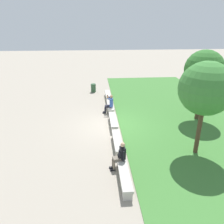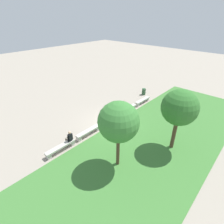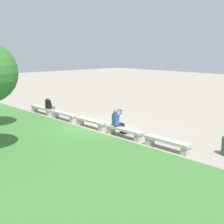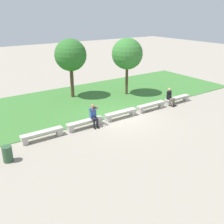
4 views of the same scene
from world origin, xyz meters
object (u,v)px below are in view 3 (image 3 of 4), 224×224
(bench_end, at_px, (42,109))
(bench_mid, at_px, (91,122))
(person_distant, at_px, (49,105))
(backpack, at_px, (49,106))
(bench_near, at_px, (124,131))
(bench_main, at_px, (167,143))
(bench_far, at_px, (64,115))
(person_photographer, at_px, (118,120))

(bench_end, bearing_deg, bench_mid, 180.00)
(person_distant, bearing_deg, backpack, 147.34)
(bench_end, relative_size, backpack, 5.25)
(bench_near, relative_size, bench_mid, 1.00)
(bench_mid, xyz_separation_m, backpack, (4.22, -0.03, 0.32))
(bench_main, xyz_separation_m, person_distant, (9.40, -0.07, 0.36))
(bench_far, distance_m, person_photographer, 4.60)
(bench_main, relative_size, person_photographer, 1.70)
(bench_far, xyz_separation_m, person_distant, (1.72, -0.07, 0.36))
(person_photographer, bearing_deg, bench_mid, 2.18)
(bench_main, bearing_deg, backpack, -0.16)
(bench_main, height_order, person_photographer, person_photographer)
(bench_near, height_order, person_photographer, person_photographer)
(bench_mid, distance_m, bench_end, 5.12)
(person_photographer, height_order, backpack, person_photographer)
(bench_near, bearing_deg, bench_main, 180.00)
(backpack, bearing_deg, person_distant, -32.66)
(bench_end, relative_size, person_photographer, 1.70)
(bench_far, bearing_deg, backpack, -0.88)
(bench_mid, relative_size, bench_end, 1.00)
(bench_near, relative_size, person_distant, 1.78)
(backpack, bearing_deg, bench_far, 179.12)
(bench_mid, relative_size, person_photographer, 1.70)
(bench_main, relative_size, backpack, 5.25)
(bench_mid, relative_size, backpack, 5.25)
(bench_main, xyz_separation_m, bench_near, (2.56, 0.00, 0.00))
(bench_mid, bearing_deg, bench_end, 0.00)
(bench_end, xyz_separation_m, backpack, (-0.90, -0.03, 0.32))
(bench_mid, distance_m, person_distant, 4.30)
(bench_far, relative_size, person_photographer, 1.70)
(bench_mid, xyz_separation_m, bench_far, (2.56, 0.00, 0.00))
(person_distant, bearing_deg, bench_mid, 179.13)
(bench_far, bearing_deg, bench_mid, 180.00)
(bench_near, distance_m, bench_mid, 2.56)
(bench_main, xyz_separation_m, person_photographer, (3.10, -0.08, 0.43))
(bench_main, height_order, bench_near, same)
(bench_near, relative_size, bench_end, 1.00)
(bench_far, bearing_deg, bench_end, 0.00)
(person_photographer, bearing_deg, backpack, 0.47)
(bench_end, bearing_deg, person_photographer, -179.38)
(bench_mid, distance_m, person_photographer, 2.06)
(person_distant, height_order, backpack, person_distant)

